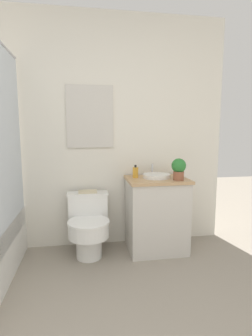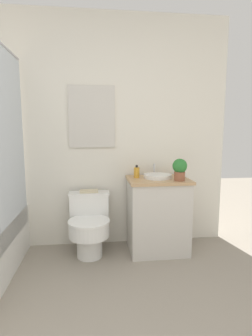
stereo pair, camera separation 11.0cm
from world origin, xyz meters
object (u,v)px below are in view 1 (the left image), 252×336
(toilet, at_px, (89,225))
(sink, at_px, (156,176))
(potted_plant, at_px, (179,168))
(soap_bottle, at_px, (135,172))
(book_on_tank, at_px, (88,192))

(toilet, distance_m, sink, 0.86)
(potted_plant, bearing_deg, sink, 138.83)
(soap_bottle, relative_size, potted_plant, 0.61)
(sink, relative_size, book_on_tank, 1.69)
(toilet, bearing_deg, soap_bottle, 9.85)
(toilet, xyz_separation_m, potted_plant, (0.90, -0.12, 0.58))
(soap_bottle, height_order, potted_plant, potted_plant)
(sink, distance_m, potted_plant, 0.26)
(potted_plant, height_order, book_on_tank, potted_plant)
(book_on_tank, bearing_deg, toilet, -90.00)
(sink, relative_size, soap_bottle, 2.42)
(sink, xyz_separation_m, potted_plant, (0.18, -0.16, 0.10))
(sink, bearing_deg, book_on_tank, 171.53)
(toilet, height_order, soap_bottle, soap_bottle)
(potted_plant, bearing_deg, toilet, 172.17)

